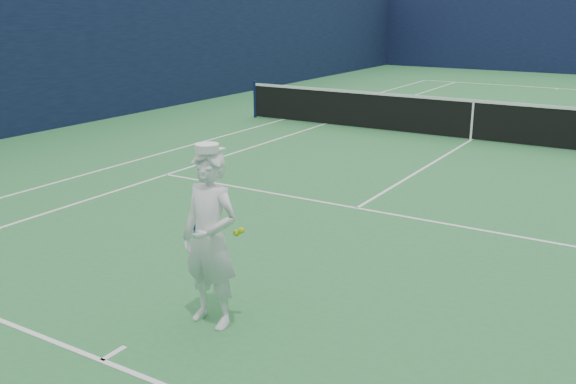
# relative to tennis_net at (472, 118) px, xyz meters

# --- Properties ---
(ground) EXTENTS (80.00, 80.00, 0.00)m
(ground) POSITION_rel_tennis_net_xyz_m (0.00, 0.00, -0.55)
(ground) COLOR #2C753C
(ground) RESTS_ON ground
(court_markings) EXTENTS (11.03, 23.83, 0.01)m
(court_markings) POSITION_rel_tennis_net_xyz_m (0.00, 0.00, -0.55)
(court_markings) COLOR white
(court_markings) RESTS_ON ground
(windscreen_fence) EXTENTS (20.12, 36.12, 4.00)m
(windscreen_fence) POSITION_rel_tennis_net_xyz_m (0.00, 0.00, 1.45)
(windscreen_fence) COLOR #0E1434
(windscreen_fence) RESTS_ON ground
(tennis_net) EXTENTS (12.88, 0.09, 1.07)m
(tennis_net) POSITION_rel_tennis_net_xyz_m (0.00, 0.00, 0.00)
(tennis_net) COLOR #141E4C
(tennis_net) RESTS_ON ground
(tennis_player) EXTENTS (0.77, 0.50, 1.91)m
(tennis_player) POSITION_rel_tennis_net_xyz_m (0.42, -10.73, 0.38)
(tennis_player) COLOR white
(tennis_player) RESTS_ON ground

